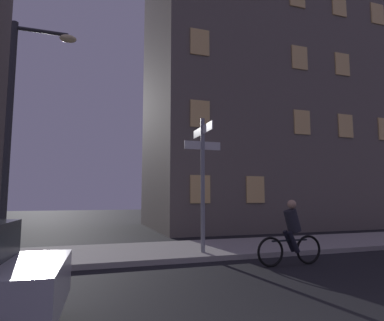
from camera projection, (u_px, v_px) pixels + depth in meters
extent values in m
cube|color=#9E9991|center=(177.00, 251.00, 9.76)|extent=(40.00, 3.11, 0.14)
cylinder|color=gray|center=(203.00, 184.00, 9.28)|extent=(0.12, 0.12, 3.83)
cube|color=white|center=(203.00, 130.00, 9.45)|extent=(0.03, 1.56, 0.24)
cube|color=white|center=(203.00, 146.00, 9.40)|extent=(1.10, 0.03, 0.24)
cylinder|color=#2D2D30|center=(8.00, 137.00, 8.12)|extent=(0.16, 0.16, 6.09)
cylinder|color=#2D2D30|center=(42.00, 31.00, 8.64)|extent=(1.30, 0.10, 0.10)
ellipsoid|color=#F9E099|center=(68.00, 39.00, 8.83)|extent=(0.44, 0.28, 0.20)
cylinder|color=black|center=(20.00, 295.00, 4.56)|extent=(0.65, 0.25, 0.64)
torus|color=black|center=(270.00, 252.00, 7.83)|extent=(0.72, 0.07, 0.72)
torus|color=black|center=(308.00, 250.00, 8.17)|extent=(0.72, 0.07, 0.72)
cylinder|color=black|center=(290.00, 240.00, 8.03)|extent=(1.00, 0.05, 0.04)
cylinder|color=#26262D|center=(292.00, 221.00, 8.11)|extent=(0.45, 0.32, 0.61)
sphere|color=tan|center=(292.00, 204.00, 8.16)|extent=(0.22, 0.22, 0.22)
cylinder|color=black|center=(293.00, 242.00, 7.95)|extent=(0.34, 0.12, 0.55)
cylinder|color=black|center=(289.00, 241.00, 8.12)|extent=(0.34, 0.12, 0.55)
cube|color=#6B6056|center=(262.00, 90.00, 19.56)|extent=(13.23, 7.25, 16.18)
cube|color=#F2C672|center=(200.00, 189.00, 13.81)|extent=(0.90, 0.06, 1.20)
cube|color=#F2C672|center=(255.00, 190.00, 14.63)|extent=(0.90, 0.06, 1.20)
cube|color=#F2C672|center=(200.00, 114.00, 14.17)|extent=(0.90, 0.06, 1.20)
cube|color=#F2C672|center=(302.00, 122.00, 15.80)|extent=(0.90, 0.06, 1.20)
cube|color=#F2C672|center=(346.00, 126.00, 16.62)|extent=(0.90, 0.06, 1.20)
cube|color=#F2C672|center=(200.00, 42.00, 14.53)|extent=(0.90, 0.06, 1.20)
cube|color=#F2C672|center=(300.00, 58.00, 16.17)|extent=(0.90, 0.06, 1.20)
cube|color=#F2C672|center=(342.00, 64.00, 16.98)|extent=(0.90, 0.06, 1.20)
cube|color=#F2C672|center=(339.00, 5.00, 17.35)|extent=(0.90, 0.06, 1.20)
cube|color=#F2C672|center=(377.00, 14.00, 18.16)|extent=(0.90, 0.06, 1.20)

